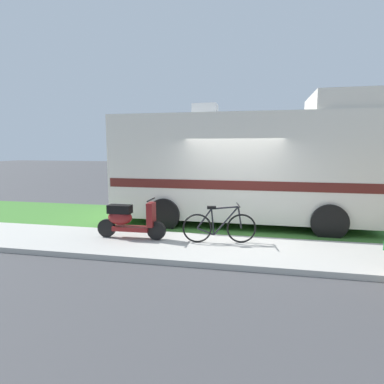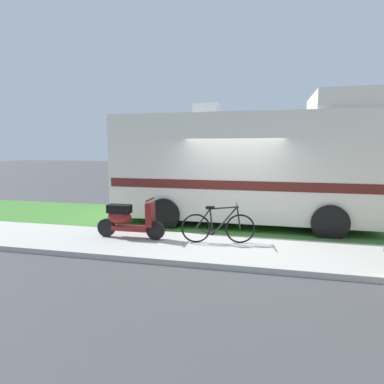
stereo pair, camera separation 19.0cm
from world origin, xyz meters
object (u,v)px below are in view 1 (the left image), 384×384
bicycle (219,227)px  pickup_truck_near (294,179)px  scooter (128,220)px  motorhome_rv (245,165)px

bicycle → pickup_truck_near: pickup_truck_near is taller
pickup_truck_near → bicycle: bearing=-108.1°
scooter → pickup_truck_near: (4.47, 7.15, 0.35)m
bicycle → pickup_truck_near: bearing=71.9°
motorhome_rv → pickup_truck_near: motorhome_rv is taller
motorhome_rv → scooter: size_ratio=4.30×
motorhome_rv → pickup_truck_near: 5.04m
scooter → pickup_truck_near: bearing=58.0°
bicycle → pickup_truck_near: size_ratio=0.32×
pickup_truck_near → scooter: bearing=-122.0°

